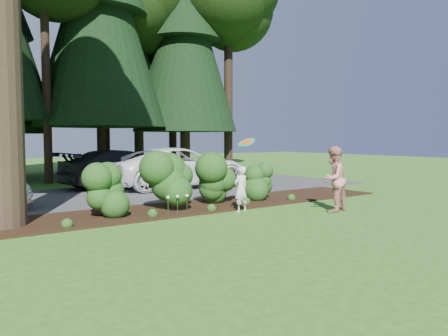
% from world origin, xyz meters
% --- Properties ---
extents(ground, '(80.00, 80.00, 0.00)m').
position_xyz_m(ground, '(0.00, 0.00, 0.00)').
color(ground, '#2C601B').
rests_on(ground, ground).
extents(mulch_bed, '(16.00, 2.50, 0.05)m').
position_xyz_m(mulch_bed, '(0.00, 3.25, 0.03)').
color(mulch_bed, black).
rests_on(mulch_bed, ground).
extents(driveway, '(22.00, 6.00, 0.03)m').
position_xyz_m(driveway, '(0.00, 7.50, 0.01)').
color(driveway, '#38383A').
rests_on(driveway, ground).
extents(shrub_row, '(6.53, 1.60, 1.61)m').
position_xyz_m(shrub_row, '(0.77, 3.14, 0.81)').
color(shrub_row, '#174B17').
rests_on(shrub_row, ground).
extents(lily_cluster, '(0.69, 0.09, 0.57)m').
position_xyz_m(lily_cluster, '(-0.30, 2.40, 0.50)').
color(lily_cluster, '#174B17').
rests_on(lily_cluster, ground).
extents(car_white_suv, '(6.20, 3.09, 1.69)m').
position_xyz_m(car_white_suv, '(3.14, 8.19, 0.87)').
color(car_white_suv, white).
rests_on(car_white_suv, driveway).
extents(car_dark_suv, '(5.76, 3.10, 1.59)m').
position_xyz_m(car_dark_suv, '(1.19, 9.80, 0.82)').
color(car_dark_suv, black).
rests_on(car_dark_suv, driveway).
extents(child, '(0.51, 0.37, 1.32)m').
position_xyz_m(child, '(1.46, 1.80, 0.66)').
color(child, white).
rests_on(child, ground).
extents(adult, '(1.04, 0.88, 1.89)m').
position_xyz_m(adult, '(3.66, 0.28, 0.95)').
color(adult, red).
rests_on(adult, ground).
extents(frisbee, '(0.50, 0.53, 0.30)m').
position_xyz_m(frisbee, '(1.84, 2.03, 2.01)').
color(frisbee, teal).
rests_on(frisbee, ground).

